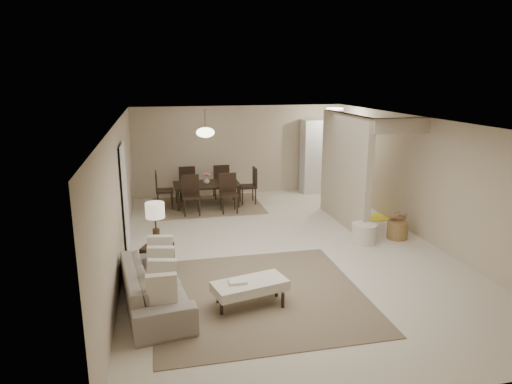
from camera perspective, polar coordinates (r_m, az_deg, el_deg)
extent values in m
plane|color=beige|center=(9.11, 3.22, -6.95)|extent=(9.00, 9.00, 0.00)
plane|color=white|center=(8.53, 3.46, 8.91)|extent=(9.00, 9.00, 0.00)
plane|color=#BAA88C|center=(13.04, -2.02, 5.25)|extent=(6.00, 0.00, 6.00)
plane|color=#BAA88C|center=(8.45, -16.66, -0.33)|extent=(0.00, 9.00, 9.00)
plane|color=#BAA88C|center=(9.96, 20.20, 1.55)|extent=(0.00, 9.00, 9.00)
cube|color=#BAA88C|center=(10.48, 11.00, 2.77)|extent=(0.15, 2.50, 2.50)
cube|color=black|center=(9.08, -16.12, -0.79)|extent=(0.04, 0.90, 2.04)
cube|color=silver|center=(13.36, 8.25, 4.46)|extent=(1.20, 0.55, 2.10)
cylinder|color=white|center=(12.30, 9.83, 10.19)|extent=(0.44, 0.44, 0.05)
cube|color=brown|center=(7.25, 0.34, -12.70)|extent=(3.20, 3.20, 0.01)
imported|color=gray|center=(6.97, -12.53, -11.44)|extent=(2.21, 1.11, 0.62)
cube|color=beige|center=(6.81, -0.76, -11.66)|extent=(1.17, 0.73, 0.14)
cylinder|color=black|center=(6.67, -4.34, -14.16)|extent=(0.05, 0.05, 0.24)
cylinder|color=black|center=(6.84, 3.37, -13.40)|extent=(0.05, 0.05, 0.24)
cylinder|color=black|center=(6.99, -4.78, -12.77)|extent=(0.05, 0.05, 0.24)
cylinder|color=black|center=(7.14, 2.57, -12.09)|extent=(0.05, 0.05, 0.24)
cube|color=black|center=(8.09, -12.19, -8.19)|extent=(0.59, 0.59, 0.49)
cylinder|color=#43331D|center=(7.95, -12.33, -5.56)|extent=(0.12, 0.12, 0.30)
cylinder|color=#43331D|center=(7.86, -12.44, -3.64)|extent=(0.03, 0.03, 0.26)
cylinder|color=beige|center=(7.80, -12.52, -2.24)|extent=(0.32, 0.32, 0.26)
cylinder|color=beige|center=(9.53, 13.36, -5.08)|extent=(0.51, 0.51, 0.40)
cylinder|color=brown|center=(9.98, 17.25, -4.55)|extent=(0.56, 0.56, 0.37)
cube|color=#7A694C|center=(12.01, -6.10, -1.70)|extent=(2.80, 2.10, 0.01)
imported|color=black|center=(11.93, -6.13, -0.35)|extent=(1.69, 0.95, 0.60)
imported|color=silver|center=(11.84, -6.18, 1.43)|extent=(0.20, 0.20, 0.16)
cube|color=yellow|center=(11.25, 13.72, -3.14)|extent=(0.96, 0.62, 0.01)
cylinder|color=#43331D|center=(11.59, -6.39, 9.03)|extent=(0.02, 0.02, 0.50)
ellipsoid|color=#FFEAC6|center=(11.63, -6.35, 7.41)|extent=(0.46, 0.46, 0.25)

